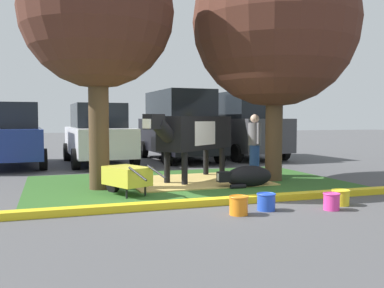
{
  "coord_description": "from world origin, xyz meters",
  "views": [
    {
      "loc": [
        -2.97,
        -7.78,
        1.52
      ],
      "look_at": [
        0.37,
        2.06,
        0.9
      ],
      "focal_mm": 39.69,
      "sensor_mm": 36.0,
      "label": 1
    }
  ],
  "objects": [
    {
      "name": "bucket_blue",
      "position": [
        0.43,
        -1.58,
        0.15
      ],
      "size": [
        0.32,
        0.32,
        0.29
      ],
      "color": "blue",
      "rests_on": "ground"
    },
    {
      "name": "sedan_blue",
      "position": [
        -4.1,
        6.85,
        0.98
      ],
      "size": [
        2.18,
        4.48,
        2.02
      ],
      "color": "navy",
      "rests_on": "ground"
    },
    {
      "name": "bucket_orange",
      "position": [
        -0.14,
        -1.73,
        0.16
      ],
      "size": [
        0.32,
        0.32,
        0.3
      ],
      "color": "orange",
      "rests_on": "ground"
    },
    {
      "name": "calf_lying",
      "position": [
        1.19,
        0.67,
        0.24
      ],
      "size": [
        1.3,
        0.49,
        0.48
      ],
      "color": "black",
      "rests_on": "ground"
    },
    {
      "name": "shade_tree_left",
      "position": [
        -1.95,
        1.4,
        3.73
      ],
      "size": [
        3.21,
        3.21,
        5.37
      ],
      "color": "#4C3823",
      "rests_on": "ground"
    },
    {
      "name": "suv_dark_grey",
      "position": [
        4.13,
        7.21,
        1.27
      ],
      "size": [
        2.29,
        4.68,
        2.52
      ],
      "color": "#3D3D42",
      "rests_on": "ground"
    },
    {
      "name": "bucket_pink",
      "position": [
        1.48,
        -1.9,
        0.15
      ],
      "size": [
        0.29,
        0.29,
        0.28
      ],
      "color": "#EA3893",
      "rests_on": "ground"
    },
    {
      "name": "hay_bedding",
      "position": [
        0.37,
        1.76,
        0.03
      ],
      "size": [
        3.22,
        2.43,
        0.04
      ],
      "primitive_type": "cube",
      "rotation": [
        0.0,
        0.0,
        0.01
      ],
      "color": "tan",
      "rests_on": "ground"
    },
    {
      "name": "curb_yellow",
      "position": [
        0.13,
        -0.89,
        0.06
      ],
      "size": [
        8.46,
        0.24,
        0.12
      ],
      "primitive_type": "cube",
      "color": "yellow",
      "rests_on": "ground"
    },
    {
      "name": "cow_holstein",
      "position": [
        0.35,
        1.9,
        1.16
      ],
      "size": [
        2.69,
        2.24,
        1.62
      ],
      "color": "black",
      "rests_on": "ground"
    },
    {
      "name": "person_handler",
      "position": [
        2.11,
        2.13,
        0.88
      ],
      "size": [
        0.34,
        0.53,
        1.63
      ],
      "color": "#23478C",
      "rests_on": "ground"
    },
    {
      "name": "grass_island",
      "position": [
        0.13,
        1.63,
        0.01
      ],
      "size": [
        7.26,
        4.74,
        0.02
      ],
      "primitive_type": "cube",
      "color": "#2D5B23",
      "rests_on": "ground"
    },
    {
      "name": "hatchback_white",
      "position": [
        -1.39,
        6.74,
        0.98
      ],
      "size": [
        2.18,
        4.48,
        2.02
      ],
      "color": "silver",
      "rests_on": "ground"
    },
    {
      "name": "ground_plane",
      "position": [
        0.0,
        0.0,
        0.0
      ],
      "size": [
        80.0,
        80.0,
        0.0
      ],
      "primitive_type": "plane",
      "color": "#4C4C4F"
    },
    {
      "name": "wheelbarrow",
      "position": [
        -1.54,
        0.49,
        0.39
      ],
      "size": [
        1.07,
        1.57,
        0.63
      ],
      "color": "gold",
      "rests_on": "ground"
    },
    {
      "name": "suv_black",
      "position": [
        1.57,
        7.06,
        1.27
      ],
      "size": [
        2.29,
        4.68,
        2.52
      ],
      "color": "black",
      "rests_on": "ground"
    },
    {
      "name": "bucket_yellow",
      "position": [
        1.88,
        -1.62,
        0.14
      ],
      "size": [
        0.32,
        0.32,
        0.27
      ],
      "color": "yellow",
      "rests_on": "ground"
    },
    {
      "name": "shade_tree_right",
      "position": [
        2.21,
        1.32,
        3.77
      ],
      "size": [
        3.96,
        3.96,
        5.77
      ],
      "color": "#4C3823",
      "rests_on": "ground"
    }
  ]
}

